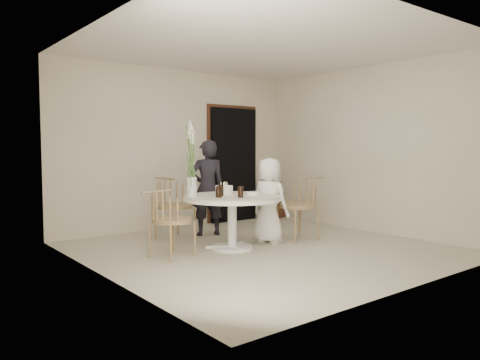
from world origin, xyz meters
TOP-DOWN VIEW (x-y plane):
  - ground at (0.00, 0.00)m, footprint 4.50×4.50m
  - room_shell at (0.00, 0.00)m, footprint 4.50×4.50m
  - doorway at (1.15, 2.19)m, footprint 1.00×0.10m
  - door_trim at (1.15, 2.23)m, footprint 1.12×0.03m
  - table at (-0.35, 0.25)m, footprint 1.33×1.33m
  - picture_frame at (1.95, 1.95)m, footprint 0.55×0.22m
  - chair_far at (-0.62, 1.47)m, footprint 0.55×0.59m
  - chair_right at (0.96, 0.16)m, footprint 0.60×0.56m
  - chair_left at (-1.35, 0.31)m, footprint 0.57×0.54m
  - girl at (-0.05, 1.29)m, footprint 0.63×0.52m
  - boy at (0.32, 0.25)m, footprint 0.50×0.67m
  - birthday_cake at (-0.31, 0.49)m, footprint 0.24×0.24m
  - cola_tumbler_a at (-0.64, 0.16)m, footprint 0.06×0.06m
  - cola_tumbler_b at (-0.42, -0.02)m, footprint 0.08×0.08m
  - cola_tumbler_c at (-0.62, 0.18)m, footprint 0.07×0.07m
  - cola_tumbler_d at (-0.48, 0.32)m, footprint 0.08×0.08m
  - plate_stack at (-0.08, 0.14)m, footprint 0.20×0.20m
  - flower_vase at (-0.85, 0.47)m, footprint 0.14×0.14m

SIDE VIEW (x-z plane):
  - ground at x=0.00m, z-range 0.00..0.00m
  - picture_frame at x=1.95m, z-range 0.00..0.71m
  - chair_left at x=-1.35m, z-range 0.13..1.00m
  - chair_far at x=-0.62m, z-range 0.14..1.06m
  - chair_right at x=0.96m, z-range 0.14..1.07m
  - boy at x=0.32m, z-range 0.00..1.23m
  - table at x=-0.35m, z-range 0.25..0.98m
  - girl at x=-0.05m, z-range 0.00..1.49m
  - plate_stack at x=-0.08m, z-range 0.73..0.78m
  - birthday_cake at x=-0.31m, z-range 0.71..0.87m
  - cola_tumbler_a at x=-0.64m, z-range 0.73..0.86m
  - cola_tumbler_d at x=-0.48m, z-range 0.73..0.87m
  - cola_tumbler_c at x=-0.62m, z-range 0.73..0.88m
  - cola_tumbler_b at x=-0.42m, z-range 0.73..0.88m
  - doorway at x=1.15m, z-range 0.00..2.10m
  - door_trim at x=1.15m, z-range 0.00..2.22m
  - flower_vase at x=-0.85m, z-range 0.67..1.71m
  - room_shell at x=0.00m, z-range -0.63..3.87m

